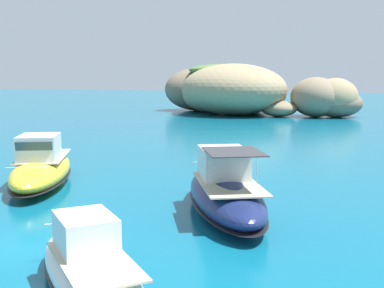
# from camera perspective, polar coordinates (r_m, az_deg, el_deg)

# --- Properties ---
(ground_plane) EXTENTS (400.00, 400.00, 0.00)m
(ground_plane) POSITION_cam_1_polar(r_m,az_deg,el_deg) (19.10, -17.64, -11.15)
(ground_plane) COLOR #0C5B7A
(islet_large) EXTENTS (29.35, 28.18, 8.44)m
(islet_large) POSITION_cam_1_polar(r_m,az_deg,el_deg) (84.28, 4.06, 6.26)
(islet_large) COLOR #9E8966
(islet_large) RESTS_ON ground
(islet_small) EXTENTS (18.26, 12.04, 6.17)m
(islet_small) POSITION_cam_1_polar(r_m,az_deg,el_deg) (78.52, 14.99, 5.00)
(islet_small) COLOR #84755B
(islet_small) RESTS_ON ground
(motorboat_yellow) EXTENTS (7.25, 10.19, 2.93)m
(motorboat_yellow) POSITION_cam_1_polar(r_m,az_deg,el_deg) (29.01, -17.15, -2.71)
(motorboat_yellow) COLOR yellow
(motorboat_yellow) RESTS_ON ground
(motorboat_white) EXTENTS (6.88, 6.65, 2.18)m
(motorboat_white) POSITION_cam_1_polar(r_m,az_deg,el_deg) (14.59, -11.88, -13.89)
(motorboat_white) COLOR white
(motorboat_white) RESTS_ON ground
(motorboat_navy) EXTENTS (7.18, 10.05, 3.07)m
(motorboat_navy) POSITION_cam_1_polar(r_m,az_deg,el_deg) (22.19, 3.86, -5.54)
(motorboat_navy) COLOR navy
(motorboat_navy) RESTS_ON ground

